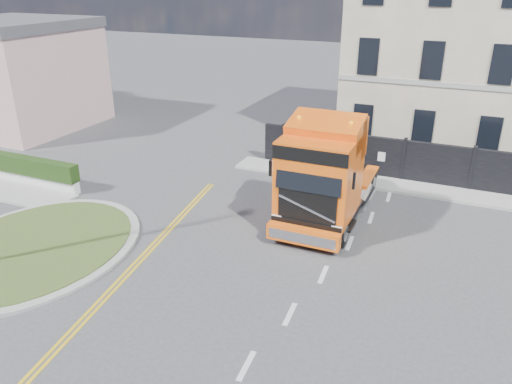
% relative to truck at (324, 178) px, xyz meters
% --- Properties ---
extents(ground, '(120.00, 120.00, 0.00)m').
position_rel_truck_xyz_m(ground, '(-1.82, -3.18, -1.90)').
color(ground, '#424244').
rests_on(ground, ground).
extents(traffic_island, '(6.80, 6.80, 0.17)m').
position_rel_truck_xyz_m(traffic_island, '(-8.82, -6.18, -1.82)').
color(traffic_island, '#9A9A94').
rests_on(traffic_island, ground).
extents(hedge_wall, '(8.00, 0.55, 1.35)m').
position_rel_truck_xyz_m(hedge_wall, '(-14.82, -1.68, -1.16)').
color(hedge_wall, silver).
rests_on(hedge_wall, ground).
extents(seaside_bldg_pink, '(8.00, 8.00, 6.00)m').
position_rel_truck_xyz_m(seaside_bldg_pink, '(-21.82, 5.82, 1.10)').
color(seaside_bldg_pink, '#D0A7A2').
rests_on(seaside_bldg_pink, ground).
extents(hoarding_fence, '(18.80, 0.25, 2.00)m').
position_rel_truck_xyz_m(hoarding_fence, '(4.73, 5.82, -0.90)').
color(hoarding_fence, black).
rests_on(hoarding_fence, ground).
extents(georgian_building, '(12.30, 10.30, 12.80)m').
position_rel_truck_xyz_m(georgian_building, '(4.18, 13.32, 3.87)').
color(georgian_building, beige).
rests_on(georgian_building, ground).
extents(pavement_far, '(20.00, 1.60, 0.12)m').
position_rel_truck_xyz_m(pavement_far, '(4.18, 4.92, -1.84)').
color(pavement_far, '#9A9A94').
rests_on(pavement_far, ground).
extents(truck, '(2.69, 7.09, 4.25)m').
position_rel_truck_xyz_m(truck, '(0.00, 0.00, 0.00)').
color(truck, black).
rests_on(truck, ground).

